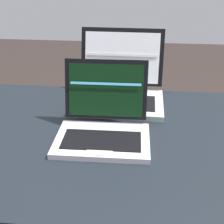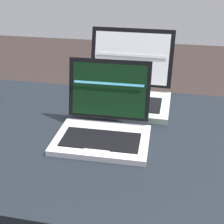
{
  "view_description": "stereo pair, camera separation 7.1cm",
  "coord_description": "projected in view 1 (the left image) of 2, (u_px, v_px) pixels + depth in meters",
  "views": [
    {
      "loc": [
        0.04,
        -0.76,
        1.17
      ],
      "look_at": [
        -0.04,
        -0.03,
        0.79
      ],
      "focal_mm": 47.58,
      "sensor_mm": 36.0,
      "label": 1
    },
    {
      "loc": [
        0.11,
        -0.75,
        1.17
      ],
      "look_at": [
        -0.04,
        -0.03,
        0.79
      ],
      "focal_mm": 47.58,
      "sensor_mm": 36.0,
      "label": 2
    }
  ],
  "objects": [
    {
      "name": "desk",
      "position": [
        126.0,
        158.0,
        0.92
      ],
      "size": [
        1.56,
        0.71,
        0.7
      ],
      "color": "black",
      "rests_on": "ground"
    },
    {
      "name": "laptop_front",
      "position": [
        103.0,
        124.0,
        0.86
      ],
      "size": [
        0.27,
        0.24,
        0.21
      ],
      "color": "silver",
      "rests_on": "desk"
    },
    {
      "name": "laptop_rear",
      "position": [
        119.0,
        88.0,
        1.09
      ],
      "size": [
        0.33,
        0.29,
        0.24
      ],
      "color": "#B2C3B5",
      "rests_on": "desk"
    }
  ]
}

